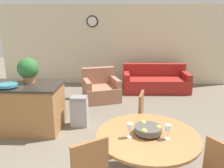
{
  "coord_description": "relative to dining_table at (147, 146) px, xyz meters",
  "views": [
    {
      "loc": [
        0.17,
        -1.52,
        2.05
      ],
      "look_at": [
        0.01,
        2.52,
        0.94
      ],
      "focal_mm": 35.0,
      "sensor_mm": 36.0,
      "label": 1
    }
  ],
  "objects": [
    {
      "name": "wall_back",
      "position": [
        -0.51,
        5.17,
        0.78
      ],
      "size": [
        8.0,
        0.09,
        2.7
      ],
      "color": "beige",
      "rests_on": "ground_plane"
    },
    {
      "name": "dining_table",
      "position": [
        0.0,
        0.0,
        0.0
      ],
      "size": [
        1.28,
        1.28,
        0.74
      ],
      "color": "#9E6B3D",
      "rests_on": "ground_plane"
    },
    {
      "name": "dining_chair_far_side",
      "position": [
        0.1,
        0.87,
        -0.05
      ],
      "size": [
        0.5,
        0.5,
        0.99
      ],
      "rotation": [
        0.0,
        0.0,
        4.5
      ],
      "color": "brown",
      "rests_on": "ground_plane"
    },
    {
      "name": "fruit_bowl",
      "position": [
        0.0,
        -0.0,
        0.23
      ],
      "size": [
        0.34,
        0.34,
        0.13
      ],
      "color": "#4C4742",
      "rests_on": "dining_table"
    },
    {
      "name": "wine_glass_left",
      "position": [
        -0.23,
        -0.09,
        0.3
      ],
      "size": [
        0.07,
        0.07,
        0.18
      ],
      "color": "silver",
      "rests_on": "dining_table"
    },
    {
      "name": "wine_glass_right",
      "position": [
        0.22,
        -0.11,
        0.3
      ],
      "size": [
        0.07,
        0.07,
        0.18
      ],
      "color": "silver",
      "rests_on": "dining_table"
    },
    {
      "name": "kitchen_island",
      "position": [
        -2.2,
        1.52,
        -0.1
      ],
      "size": [
        1.4,
        0.89,
        0.93
      ],
      "color": "#9E6B3D",
      "rests_on": "ground_plane"
    },
    {
      "name": "teal_bowl",
      "position": [
        -2.39,
        1.29,
        0.41
      ],
      "size": [
        0.35,
        0.35,
        0.07
      ],
      "color": "teal",
      "rests_on": "kitchen_island"
    },
    {
      "name": "potted_plant",
      "position": [
        -2.16,
        1.68,
        0.63
      ],
      "size": [
        0.41,
        0.41,
        0.49
      ],
      "color": "#A36642",
      "rests_on": "kitchen_island"
    },
    {
      "name": "trash_bin",
      "position": [
        -1.19,
        1.72,
        -0.26
      ],
      "size": [
        0.34,
        0.26,
        0.63
      ],
      "color": "#9E9EA3",
      "rests_on": "ground_plane"
    },
    {
      "name": "couch",
      "position": [
        0.77,
        4.3,
        -0.29
      ],
      "size": [
        2.04,
        1.0,
        0.82
      ],
      "rotation": [
        0.0,
        0.0,
        0.03
      ],
      "color": "maroon",
      "rests_on": "ground_plane"
    },
    {
      "name": "armchair",
      "position": [
        -0.89,
        3.37,
        -0.28
      ],
      "size": [
        1.16,
        1.14,
        0.86
      ],
      "rotation": [
        0.0,
        0.0,
        0.32
      ],
      "color": "#A87056",
      "rests_on": "ground_plane"
    }
  ]
}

